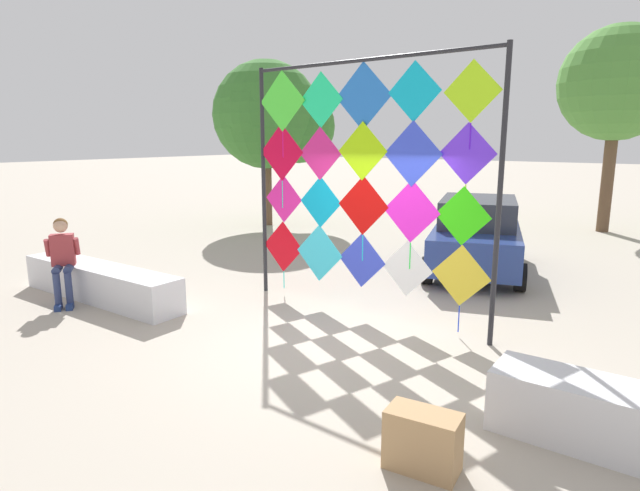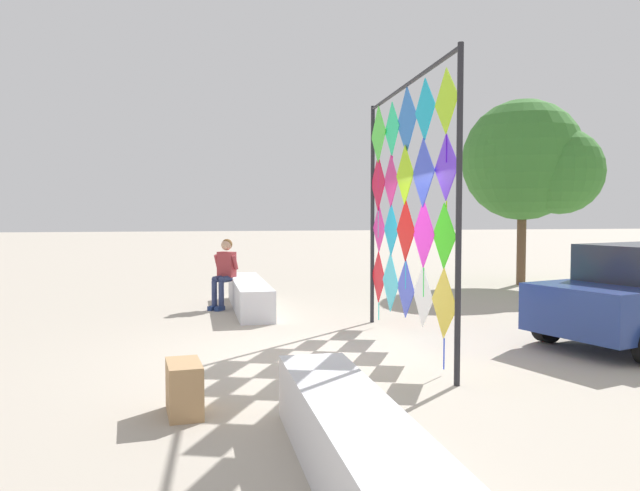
{
  "view_description": "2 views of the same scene",
  "coord_description": "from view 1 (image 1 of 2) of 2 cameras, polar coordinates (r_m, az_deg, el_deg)",
  "views": [
    {
      "loc": [
        3.85,
        -5.5,
        2.72
      ],
      "look_at": [
        -0.63,
        0.82,
        1.15
      ],
      "focal_mm": 29.75,
      "sensor_mm": 36.0,
      "label": 1
    },
    {
      "loc": [
        8.37,
        -1.67,
        1.97
      ],
      "look_at": [
        -0.65,
        0.19,
        1.49
      ],
      "focal_mm": 34.83,
      "sensor_mm": 36.0,
      "label": 2
    }
  ],
  "objects": [
    {
      "name": "plaza_ledge_left",
      "position": [
        9.83,
        -22.59,
        -3.7
      ],
      "size": [
        3.65,
        0.63,
        0.59
      ],
      "primitive_type": "cube",
      "color": "silver",
      "rests_on": "ground"
    },
    {
      "name": "seated_vendor",
      "position": [
        9.66,
        -25.97,
        -0.92
      ],
      "size": [
        0.7,
        0.66,
        1.44
      ],
      "color": "navy",
      "rests_on": "ground"
    },
    {
      "name": "tree_palm_like",
      "position": [
        17.77,
        29.19,
        14.78
      ],
      "size": [
        3.2,
        3.2,
        5.83
      ],
      "color": "brown",
      "rests_on": "ground"
    },
    {
      "name": "cardboard_box_large",
      "position": [
        4.75,
        10.98,
        -19.94
      ],
      "size": [
        0.63,
        0.38,
        0.52
      ],
      "primitive_type": "cube",
      "rotation": [
        0.0,
        0.0,
        0.1
      ],
      "color": "tan",
      "rests_on": "ground"
    },
    {
      "name": "kite_display_rack",
      "position": [
        8.05,
        4.37,
        7.86
      ],
      "size": [
        4.22,
        0.29,
        3.87
      ],
      "color": "#232328",
      "rests_on": "ground"
    },
    {
      "name": "ground",
      "position": [
        7.24,
        0.35,
        -10.57
      ],
      "size": [
        120.0,
        120.0,
        0.0
      ],
      "primitive_type": "plane",
      "color": "#ADA393"
    },
    {
      "name": "parked_car",
      "position": [
        11.43,
        16.5,
        1.14
      ],
      "size": [
        2.73,
        4.18,
        1.5
      ],
      "color": "navy",
      "rests_on": "ground"
    },
    {
      "name": "tree_far_right",
      "position": [
        16.79,
        -5.26,
        13.5
      ],
      "size": [
        3.49,
        3.48,
        5.06
      ],
      "color": "brown",
      "rests_on": "ground"
    }
  ]
}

